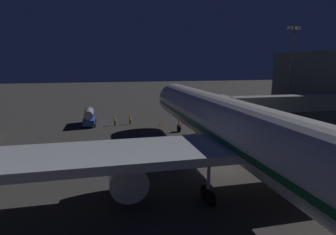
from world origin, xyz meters
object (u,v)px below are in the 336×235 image
object	(u,v)px
apron_floodlight_mast	(291,67)
traffic_cone_nose_port	(182,123)
fuel_tanker	(89,116)
ground_crew_by_tug	(130,119)
traffic_cone_nose_starboard	(160,124)
ground_crew_marshaller_fwd	(115,120)
jet_bridge	(267,104)
airliner_at_gate	(262,142)

from	to	relation	value
apron_floodlight_mast	traffic_cone_nose_port	world-z (taller)	apron_floodlight_mast
fuel_tanker	ground_crew_by_tug	size ratio (longest dim) A/B	3.99
ground_crew_by_tug	traffic_cone_nose_starboard	size ratio (longest dim) A/B	3.06
fuel_tanker	traffic_cone_nose_port	bearing A→B (deg)	167.38
apron_floodlight_mast	ground_crew_marshaller_fwd	bearing A→B (deg)	-3.32
fuel_tanker	ground_crew_by_tug	xyz separation A→B (m)	(-7.74, 1.24, -0.72)
jet_bridge	ground_crew_by_tug	xyz separation A→B (m)	(20.17, -15.07, -4.46)
jet_bridge	fuel_tanker	distance (m)	32.54
fuel_tanker	traffic_cone_nose_port	size ratio (longest dim) A/B	12.21
ground_crew_marshaller_fwd	traffic_cone_nose_starboard	distance (m)	8.74
traffic_cone_nose_starboard	ground_crew_by_tug	bearing A→B (deg)	-26.27
traffic_cone_nose_starboard	fuel_tanker	bearing A→B (deg)	-16.62
fuel_tanker	ground_crew_marshaller_fwd	world-z (taller)	fuel_tanker
traffic_cone_nose_port	traffic_cone_nose_starboard	xyz separation A→B (m)	(4.40, 0.00, 0.00)
ground_crew_by_tug	airliner_at_gate	bearing A→B (deg)	102.82
apron_floodlight_mast	airliner_at_gate	bearing A→B (deg)	50.70
ground_crew_by_tug	ground_crew_marshaller_fwd	bearing A→B (deg)	10.61
jet_bridge	ground_crew_marshaller_fwd	xyz separation A→B (m)	(23.11, -14.52, -4.35)
ground_crew_marshaller_fwd	ground_crew_by_tug	xyz separation A→B (m)	(-2.95, -0.55, -0.11)
ground_crew_marshaller_fwd	apron_floodlight_mast	bearing A→B (deg)	176.68
ground_crew_by_tug	traffic_cone_nose_starboard	distance (m)	6.16
jet_bridge	airliner_at_gate	bearing A→B (deg)	56.35
traffic_cone_nose_starboard	apron_floodlight_mast	bearing A→B (deg)	-179.87
airliner_at_gate	ground_crew_marshaller_fwd	distance (m)	35.17
fuel_tanker	ground_crew_marshaller_fwd	xyz separation A→B (m)	(-4.79, 1.79, -0.61)
ground_crew_marshaller_fwd	ground_crew_by_tug	distance (m)	3.00
airliner_at_gate	jet_bridge	distance (m)	22.51
traffic_cone_nose_starboard	jet_bridge	bearing A→B (deg)	139.90
airliner_at_gate	ground_crew_by_tug	world-z (taller)	airliner_at_gate
apron_floodlight_mast	ground_crew_marshaller_fwd	world-z (taller)	apron_floodlight_mast
ground_crew_marshaller_fwd	ground_crew_by_tug	world-z (taller)	ground_crew_marshaller_fwd
fuel_tanker	traffic_cone_nose_starboard	xyz separation A→B (m)	(-13.23, 3.95, -1.37)
airliner_at_gate	traffic_cone_nose_starboard	xyz separation A→B (m)	(2.20, -31.10, -4.99)
ground_crew_by_tug	traffic_cone_nose_port	xyz separation A→B (m)	(-9.89, 2.71, -0.65)
jet_bridge	apron_floodlight_mast	distance (m)	18.85
jet_bridge	traffic_cone_nose_starboard	bearing A→B (deg)	-40.10
jet_bridge	traffic_cone_nose_starboard	xyz separation A→B (m)	(14.68, -12.36, -5.11)
ground_crew_by_tug	traffic_cone_nose_port	distance (m)	10.28
airliner_at_gate	apron_floodlight_mast	world-z (taller)	airliner_at_gate
jet_bridge	traffic_cone_nose_starboard	size ratio (longest dim) A/B	42.52
apron_floodlight_mast	ground_crew_marshaller_fwd	size ratio (longest dim) A/B	10.23
apron_floodlight_mast	ground_crew_by_tug	bearing A→B (deg)	-4.56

